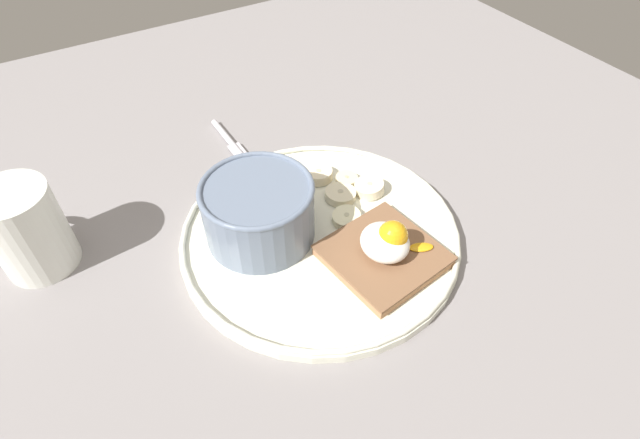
{
  "coord_description": "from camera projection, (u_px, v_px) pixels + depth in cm",
  "views": [
    {
      "loc": [
        -31.13,
        18.81,
        41.88
      ],
      "look_at": [
        0.0,
        0.0,
        5.0
      ],
      "focal_mm": 28.0,
      "sensor_mm": 36.0,
      "label": 1
    }
  ],
  "objects": [
    {
      "name": "toast_slice",
      "position": [
        383.0,
        255.0,
        0.5
      ],
      "size": [
        11.62,
        11.62,
        1.3
      ],
      "color": "brown",
      "rests_on": "plate"
    },
    {
      "name": "banana_slice_front",
      "position": [
        340.0,
        194.0,
        0.57
      ],
      "size": [
        3.7,
        3.73,
        1.1
      ],
      "color": "beige",
      "rests_on": "plate"
    },
    {
      "name": "banana_slice_back",
      "position": [
        347.0,
        180.0,
        0.59
      ],
      "size": [
        2.72,
        2.75,
        1.03
      ],
      "color": "beige",
      "rests_on": "plate"
    },
    {
      "name": "plate",
      "position": [
        320.0,
        234.0,
        0.53
      ],
      "size": [
        29.67,
        29.67,
        1.6
      ],
      "color": "silver",
      "rests_on": "ground_plane"
    },
    {
      "name": "banana_slice_inner",
      "position": [
        346.0,
        217.0,
        0.54
      ],
      "size": [
        4.2,
        4.22,
        1.14
      ],
      "color": "#EDE9BD",
      "rests_on": "plate"
    },
    {
      "name": "coffee_mug",
      "position": [
        24.0,
        228.0,
        0.48
      ],
      "size": [
        9.54,
        8.39,
        9.47
      ],
      "color": "white",
      "rests_on": "ground_plane"
    },
    {
      "name": "ground_plane",
      "position": [
        320.0,
        245.0,
        0.55
      ],
      "size": [
        120.0,
        120.0,
        2.0
      ],
      "primitive_type": "cube",
      "color": "gray",
      "rests_on": "ground"
    },
    {
      "name": "banana_slice_left",
      "position": [
        319.0,
        174.0,
        0.59
      ],
      "size": [
        3.53,
        3.48,
        1.3
      ],
      "color": "#FAEAC3",
      "rests_on": "plate"
    },
    {
      "name": "oatmeal_bowl",
      "position": [
        259.0,
        212.0,
        0.51
      ],
      "size": [
        11.59,
        11.59,
        6.68
      ],
      "color": "slate",
      "rests_on": "plate"
    },
    {
      "name": "poached_egg",
      "position": [
        387.0,
        241.0,
        0.49
      ],
      "size": [
        5.22,
        7.21,
        3.78
      ],
      "color": "white",
      "rests_on": "toast_slice"
    },
    {
      "name": "knife",
      "position": [
        234.0,
        146.0,
        0.65
      ],
      "size": [
        13.15,
        1.67,
        0.8
      ],
      "color": "silver",
      "rests_on": "ground_plane"
    },
    {
      "name": "banana_slice_right",
      "position": [
        369.0,
        187.0,
        0.57
      ],
      "size": [
        4.72,
        4.75,
        1.54
      ],
      "color": "beige",
      "rests_on": "plate"
    }
  ]
}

